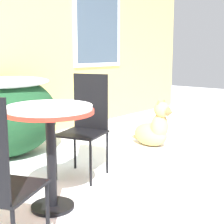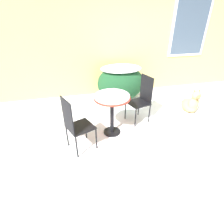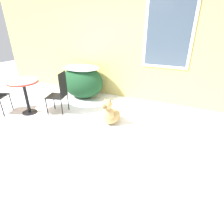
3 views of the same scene
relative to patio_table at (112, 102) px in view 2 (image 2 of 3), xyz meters
The scene contains 7 objects.
ground_plane 1.39m from the patio_table, ahead, with size 16.00×16.00×0.00m, color white.
house_wall 2.52m from the patio_table, 57.27° to the left, with size 8.00×0.10×2.97m.
shrub_left 1.56m from the patio_table, 67.85° to the left, with size 1.23×0.94×0.92m.
patio_table is the anchor object (origin of this frame).
patio_chair_near_table 0.80m from the patio_table, 24.53° to the left, with size 0.50×0.50×0.99m.
patio_chair_far_side 0.78m from the patio_table, 154.38° to the right, with size 0.53×0.53×0.99m.
dog 2.08m from the patio_table, 10.37° to the left, with size 0.36×0.68×0.61m.
Camera 2 is at (-1.88, -2.55, 2.09)m, focal length 28.00 mm.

